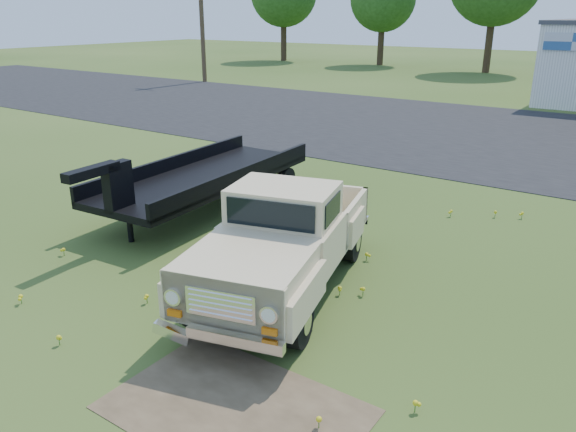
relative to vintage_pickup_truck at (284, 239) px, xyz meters
The scene contains 7 objects.
ground 0.95m from the vintage_pickup_truck, 150.01° to the left, with size 140.00×140.00×0.00m, color #304917.
asphalt_lot 15.14m from the vintage_pickup_truck, 90.70° to the left, with size 90.00×14.00×0.02m, color black.
dirt_patch_a 3.31m from the vintage_pickup_truck, 65.55° to the right, with size 3.00×2.00×0.01m, color #4D3D29.
dirt_patch_b 4.32m from the vintage_pickup_truck, 121.20° to the left, with size 2.20×1.60×0.01m, color #4D3D29.
utility_pole_west 31.53m from the vintage_pickup_truck, 135.10° to the left, with size 1.60×0.30×9.00m.
vintage_pickup_truck is the anchor object (origin of this frame).
flatbed_trailer 4.68m from the vintage_pickup_truck, 148.94° to the left, with size 2.19×6.56×1.79m, color black, non-canonical shape.
Camera 1 is at (5.17, -7.19, 4.48)m, focal length 35.00 mm.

